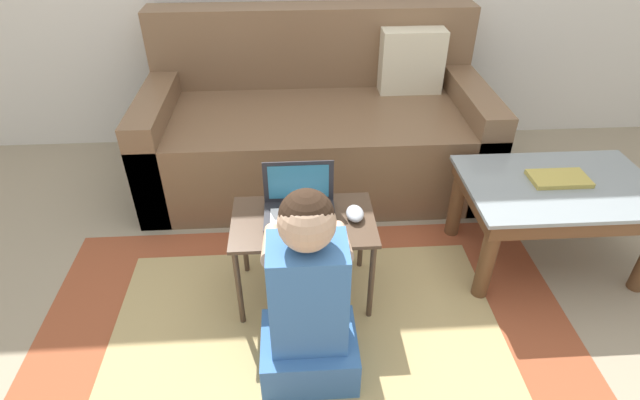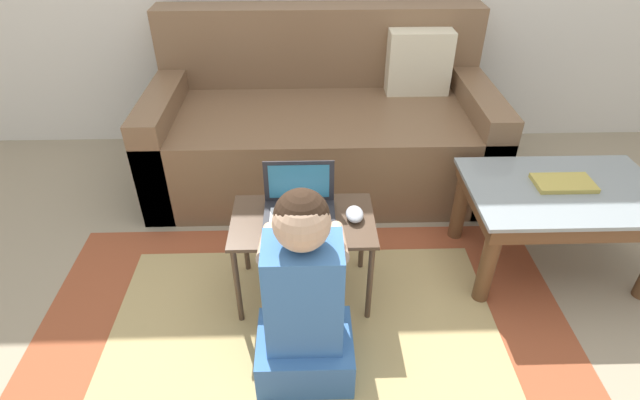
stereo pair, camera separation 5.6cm
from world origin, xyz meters
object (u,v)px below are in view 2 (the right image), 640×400
at_px(couch, 322,126).
at_px(computer_mouse, 355,214).
at_px(coffee_table, 561,203).
at_px(person_seated, 304,301).
at_px(laptop, 299,207).
at_px(book_on_table, 564,183).
at_px(laptop_desk, 303,230).

height_order(couch, computer_mouse, couch).
xyz_separation_m(coffee_table, person_seated, (-1.14, -0.56, 0.00)).
bearing_deg(person_seated, laptop, 92.08).
bearing_deg(computer_mouse, couch, 95.38).
distance_m(couch, person_seated, 1.43).
xyz_separation_m(laptop, person_seated, (0.02, -0.43, -0.09)).
bearing_deg(couch, coffee_table, -40.14).
distance_m(computer_mouse, person_seated, 0.45).
distance_m(person_seated, book_on_table, 1.28).
bearing_deg(computer_mouse, book_on_table, 11.35).
xyz_separation_m(couch, laptop, (-0.13, -0.99, 0.14)).
bearing_deg(coffee_table, person_seated, -153.89).
bearing_deg(laptop, laptop_desk, -69.30).
relative_size(laptop, book_on_table, 1.13).
xyz_separation_m(laptop, computer_mouse, (0.22, -0.03, -0.02)).
xyz_separation_m(computer_mouse, person_seated, (-0.21, -0.40, -0.07)).
xyz_separation_m(couch, book_on_table, (1.03, -0.84, 0.13)).
distance_m(couch, laptop_desk, 1.04).
bearing_deg(laptop, book_on_table, 7.59).
height_order(coffee_table, person_seated, person_seated).
bearing_deg(laptop_desk, coffee_table, 8.08).
bearing_deg(person_seated, laptop_desk, 90.37).
xyz_separation_m(couch, coffee_table, (1.03, -0.87, 0.05)).
relative_size(laptop_desk, book_on_table, 2.28).
distance_m(couch, book_on_table, 1.33).
height_order(couch, person_seated, couch).
xyz_separation_m(couch, person_seated, (-0.11, -1.42, 0.05)).
bearing_deg(laptop, couch, 82.77).
height_order(couch, coffee_table, couch).
relative_size(coffee_table, laptop_desk, 1.44).
xyz_separation_m(coffee_table, computer_mouse, (-0.93, -0.16, 0.08)).
relative_size(coffee_table, laptop, 2.91).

